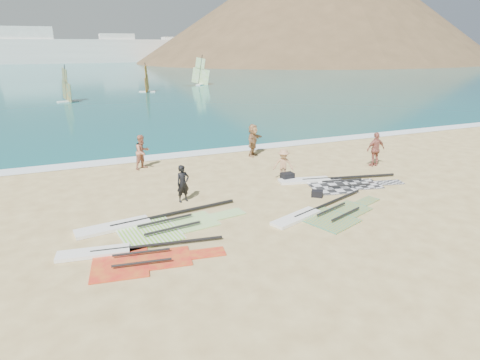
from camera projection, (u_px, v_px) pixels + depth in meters
name	position (u px, v px, depth m)	size (l,w,h in m)	color
ground	(323.00, 237.00, 13.65)	(300.00, 300.00, 0.00)	#DAC47F
sea	(93.00, 65.00, 129.29)	(300.00, 240.00, 0.06)	#0B4451
surf_line	(210.00, 152.00, 24.42)	(300.00, 1.20, 0.04)	white
far_town	(41.00, 50.00, 137.95)	(160.00, 8.00, 12.00)	white
headland_main	(321.00, 61.00, 158.16)	(143.00, 143.00, 45.00)	brown
headland_minor	(375.00, 59.00, 179.53)	(70.00, 70.00, 28.00)	brown
rig_grey	(332.00, 183.00, 18.92)	(5.83, 2.87, 0.20)	black
rig_green	(152.00, 225.00, 14.46)	(6.24, 2.78, 0.20)	#7AD525
rig_orange	(323.00, 214.00, 15.41)	(5.42, 3.17, 0.20)	gold
rig_red	(127.00, 256.00, 12.35)	(5.20, 2.38, 0.20)	red
gear_bag_near	(287.00, 177.00, 19.34)	(0.59, 0.43, 0.37)	black
gear_bag_far	(317.00, 194.00, 17.26)	(0.47, 0.33, 0.28)	black
person_wetsuit	(183.00, 184.00, 16.54)	(0.57, 0.38, 1.58)	black
beachgoer_left	(142.00, 152.00, 20.97)	(0.88, 0.69, 1.81)	#BA7359
beachgoer_mid	(283.00, 165.00, 19.28)	(0.98, 0.56, 1.52)	tan
beachgoer_back	(376.00, 149.00, 21.41)	(1.08, 0.45, 1.85)	#A75D4F
beachgoer_right	(253.00, 140.00, 23.39)	(1.75, 0.56, 1.89)	#AD8156
windsurfer_left	(67.00, 91.00, 45.31)	(2.39, 2.68, 4.21)	white
windsurfer_centre	(147.00, 83.00, 54.87)	(2.27, 2.53, 3.99)	white
windsurfer_right	(201.00, 76.00, 64.66)	(2.56, 2.53, 4.78)	white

